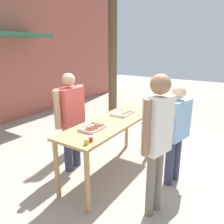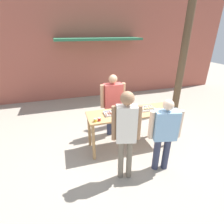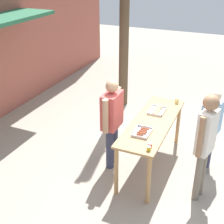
# 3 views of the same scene
# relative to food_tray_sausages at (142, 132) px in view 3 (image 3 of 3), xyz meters

# --- Properties ---
(ground_plane) EXTENTS (24.00, 24.00, 0.00)m
(ground_plane) POSITION_rel_food_tray_sausages_xyz_m (0.48, -0.03, -0.96)
(ground_plane) COLOR #A39989
(serving_table) EXTENTS (2.12, 0.68, 0.94)m
(serving_table) POSITION_rel_food_tray_sausages_xyz_m (0.48, -0.03, -0.14)
(serving_table) COLOR tan
(serving_table) RESTS_ON ground
(food_tray_sausages) EXTENTS (0.37, 0.27, 0.04)m
(food_tray_sausages) POSITION_rel_food_tray_sausages_xyz_m (0.00, 0.00, 0.00)
(food_tray_sausages) COLOR silver
(food_tray_sausages) RESTS_ON serving_table
(food_tray_buns) EXTENTS (0.40, 0.27, 0.07)m
(food_tray_buns) POSITION_rel_food_tray_sausages_xyz_m (0.88, -0.00, 0.01)
(food_tray_buns) COLOR silver
(food_tray_buns) RESTS_ON serving_table
(condiment_jar_mustard) EXTENTS (0.07, 0.07, 0.07)m
(condiment_jar_mustard) POSITION_rel_food_tray_sausages_xyz_m (-0.45, -0.26, 0.02)
(condiment_jar_mustard) COLOR gold
(condiment_jar_mustard) RESTS_ON serving_table
(condiment_jar_ketchup) EXTENTS (0.07, 0.07, 0.07)m
(condiment_jar_ketchup) POSITION_rel_food_tray_sausages_xyz_m (-0.36, -0.24, 0.02)
(condiment_jar_ketchup) COLOR #B22319
(condiment_jar_ketchup) RESTS_ON serving_table
(beer_cup) EXTENTS (0.08, 0.08, 0.10)m
(beer_cup) POSITION_rel_food_tray_sausages_xyz_m (1.40, -0.25, 0.04)
(beer_cup) COLOR #DBC67A
(beer_cup) RESTS_ON serving_table
(person_server_behind_table) EXTENTS (0.68, 0.27, 1.70)m
(person_server_behind_table) POSITION_rel_food_tray_sausages_xyz_m (0.22, 0.64, 0.05)
(person_server_behind_table) COLOR #333851
(person_server_behind_table) RESTS_ON ground
(person_customer_holding_hotdog) EXTENTS (0.51, 0.28, 1.82)m
(person_customer_holding_hotdog) POSITION_rel_food_tray_sausages_xyz_m (-0.04, -1.01, 0.16)
(person_customer_holding_hotdog) COLOR #756B5B
(person_customer_holding_hotdog) RESTS_ON ground
(person_customer_with_cup) EXTENTS (0.64, 0.34, 1.58)m
(person_customer_with_cup) POSITION_rel_food_tray_sausages_xyz_m (0.78, -0.99, -0.03)
(person_customer_with_cup) COLOR #333851
(person_customer_with_cup) RESTS_ON ground
(utility_pole) EXTENTS (1.10, 0.24, 5.15)m
(utility_pole) POSITION_rel_food_tray_sausages_xyz_m (2.85, 1.48, 1.69)
(utility_pole) COLOR brown
(utility_pole) RESTS_ON ground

